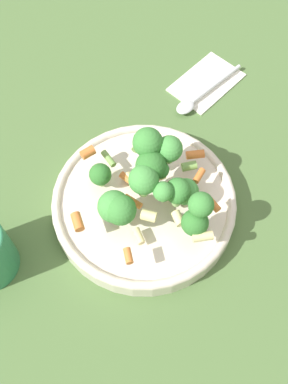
% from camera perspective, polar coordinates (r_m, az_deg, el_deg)
% --- Properties ---
extents(ground_plane, '(3.00, 3.00, 0.00)m').
position_cam_1_polar(ground_plane, '(0.70, 0.00, -2.18)').
color(ground_plane, '#4C6B38').
extents(bowl, '(0.28, 0.28, 0.04)m').
position_cam_1_polar(bowl, '(0.68, 0.00, -1.43)').
color(bowl, beige).
rests_on(bowl, ground_plane).
extents(pasta_salad, '(0.21, 0.20, 0.10)m').
position_cam_1_polar(pasta_salad, '(0.62, 1.03, 0.87)').
color(pasta_salad, '#8CB766').
rests_on(pasta_salad, bowl).
extents(napkin, '(0.15, 0.15, 0.01)m').
position_cam_1_polar(napkin, '(0.86, 7.94, 13.69)').
color(napkin, white).
rests_on(napkin, ground_plane).
extents(spoon, '(0.12, 0.13, 0.01)m').
position_cam_1_polar(spoon, '(0.82, 6.85, 11.81)').
color(spoon, silver).
rests_on(spoon, napkin).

